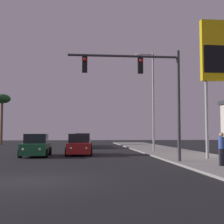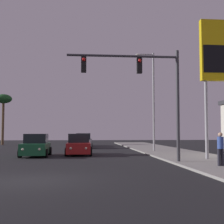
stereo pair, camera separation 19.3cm
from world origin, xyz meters
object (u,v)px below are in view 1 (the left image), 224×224
at_px(gas_station_sign, 216,58).
at_px(pedestrian_on_sidewalk, 222,147).
at_px(traffic_light_mast, 148,83).
at_px(car_red, 79,145).
at_px(car_silver, 82,141).
at_px(palm_tree_far, 2,101).
at_px(car_grey, 83,140).
at_px(car_green, 36,146).
at_px(street_lamp, 152,96).

bearing_deg(gas_station_sign, pedestrian_on_sidewalk, -111.93).
bearing_deg(traffic_light_mast, car_red, 118.94).
relative_size(car_red, traffic_light_mast, 0.66).
xyz_separation_m(traffic_light_mast, gas_station_sign, (4.88, 1.58, 1.93)).
xyz_separation_m(car_silver, palm_tree_far, (-11.52, 10.18, 5.53)).
height_order(car_silver, car_red, same).
distance_m(car_grey, car_red, 16.05).
distance_m(car_red, pedestrian_on_sidewalk, 12.27).
distance_m(gas_station_sign, pedestrian_on_sidewalk, 7.17).
bearing_deg(palm_tree_far, traffic_light_mast, -61.55).
xyz_separation_m(car_grey, palm_tree_far, (-11.59, 4.82, 5.53)).
xyz_separation_m(car_grey, car_red, (-0.37, -16.05, 0.00)).
bearing_deg(traffic_light_mast, car_green, 139.47).
bearing_deg(palm_tree_far, pedestrian_on_sidewalk, -59.05).
xyz_separation_m(car_grey, traffic_light_mast, (3.67, -23.35, 3.92)).
distance_m(car_green, traffic_light_mast, 10.28).
distance_m(car_red, gas_station_sign, 12.11).
distance_m(car_green, street_lamp, 11.45).
xyz_separation_m(car_grey, street_lamp, (6.24, -13.14, 4.36)).
xyz_separation_m(traffic_light_mast, street_lamp, (2.57, 10.21, 0.43)).
distance_m(car_grey, pedestrian_on_sidewalk, 26.85).
xyz_separation_m(car_grey, gas_station_sign, (8.55, -21.77, 5.86)).
bearing_deg(traffic_light_mast, palm_tree_far, 118.45).
distance_m(traffic_light_mast, palm_tree_far, 32.08).
bearing_deg(car_silver, car_green, 73.24).
relative_size(car_green, street_lamp, 0.48).
relative_size(car_green, car_red, 1.00).
distance_m(traffic_light_mast, gas_station_sign, 5.48).
bearing_deg(car_red, car_green, 19.76).
xyz_separation_m(pedestrian_on_sidewalk, palm_tree_far, (-18.46, 30.78, 5.25)).
bearing_deg(street_lamp, car_grey, 115.41).
distance_m(car_green, gas_station_sign, 14.21).
relative_size(car_grey, street_lamp, 0.48).
xyz_separation_m(street_lamp, palm_tree_far, (-17.83, 17.96, 1.17)).
xyz_separation_m(car_red, palm_tree_far, (-11.23, 20.87, 5.53)).
bearing_deg(car_silver, street_lamp, 128.71).
bearing_deg(car_grey, street_lamp, 113.29).
distance_m(car_silver, gas_station_sign, 19.44).
relative_size(traffic_light_mast, palm_tree_far, 0.90).
bearing_deg(car_red, gas_station_sign, 147.55).
xyz_separation_m(gas_station_sign, palm_tree_far, (-20.14, 26.60, -0.33)).
height_order(car_grey, car_silver, same).
distance_m(car_silver, palm_tree_far, 16.34).
height_order(traffic_light_mast, street_lamp, street_lamp).
height_order(traffic_light_mast, pedestrian_on_sidewalk, traffic_light_mast).
relative_size(car_grey, car_green, 1.00).
xyz_separation_m(car_red, gas_station_sign, (8.91, -5.73, 5.86)).
xyz_separation_m(car_green, car_silver, (3.48, 11.81, 0.00)).
height_order(street_lamp, pedestrian_on_sidewalk, street_lamp).
height_order(car_red, gas_station_sign, gas_station_sign).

